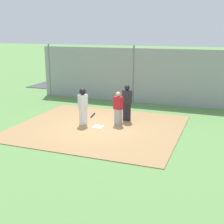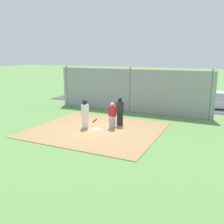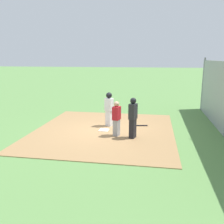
{
  "view_description": "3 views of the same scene",
  "coord_description": "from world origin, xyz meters",
  "px_view_note": "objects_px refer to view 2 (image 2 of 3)",
  "views": [
    {
      "loc": [
        -5.17,
        11.98,
        4.23
      ],
      "look_at": [
        -0.44,
        -0.59,
        0.62
      ],
      "focal_mm": 49.23,
      "sensor_mm": 36.0,
      "label": 1
    },
    {
      "loc": [
        -6.68,
        12.09,
        4.27
      ],
      "look_at": [
        -0.55,
        -0.99,
        0.91
      ],
      "focal_mm": 39.97,
      "sensor_mm": 36.0,
      "label": 2
    },
    {
      "loc": [
        -10.89,
        -2.26,
        3.41
      ],
      "look_at": [
        -0.39,
        -0.45,
        1.01
      ],
      "focal_mm": 39.6,
      "sensor_mm": 36.0,
      "label": 3
    }
  ],
  "objects_px": {
    "umpire": "(120,111)",
    "baseball_bat": "(95,121)",
    "runner": "(85,112)",
    "catcher": "(112,115)",
    "parked_car_white": "(210,100)",
    "parked_car_green": "(120,94)",
    "home_plate": "(96,129)",
    "parked_car_red": "(95,91)"
  },
  "relations": [
    {
      "from": "home_plate",
      "to": "parked_car_red",
      "type": "relative_size",
      "value": 0.1
    },
    {
      "from": "runner",
      "to": "parked_car_green",
      "type": "relative_size",
      "value": 0.39
    },
    {
      "from": "catcher",
      "to": "parked_car_white",
      "type": "bearing_deg",
      "value": 167.64
    },
    {
      "from": "home_plate",
      "to": "parked_car_white",
      "type": "relative_size",
      "value": 0.1
    },
    {
      "from": "baseball_bat",
      "to": "parked_car_green",
      "type": "xyz_separation_m",
      "value": [
        1.55,
        -7.71,
        0.55
      ]
    },
    {
      "from": "runner",
      "to": "parked_car_red",
      "type": "distance_m",
      "value": 11.38
    },
    {
      "from": "home_plate",
      "to": "umpire",
      "type": "distance_m",
      "value": 1.89
    },
    {
      "from": "home_plate",
      "to": "baseball_bat",
      "type": "distance_m",
      "value": 1.89
    },
    {
      "from": "home_plate",
      "to": "parked_car_white",
      "type": "xyz_separation_m",
      "value": [
        -5.4,
        -9.43,
        0.57
      ]
    },
    {
      "from": "runner",
      "to": "catcher",
      "type": "bearing_deg",
      "value": 48.88
    },
    {
      "from": "baseball_bat",
      "to": "parked_car_white",
      "type": "bearing_deg",
      "value": 130.72
    },
    {
      "from": "catcher",
      "to": "runner",
      "type": "xyz_separation_m",
      "value": [
        1.47,
        0.6,
        0.18
      ]
    },
    {
      "from": "umpire",
      "to": "parked_car_white",
      "type": "relative_size",
      "value": 0.4
    },
    {
      "from": "catcher",
      "to": "parked_car_white",
      "type": "xyz_separation_m",
      "value": [
        -4.71,
        -8.73,
        -0.2
      ]
    },
    {
      "from": "parked_car_white",
      "to": "parked_car_green",
      "type": "xyz_separation_m",
      "value": [
        7.94,
        0.12,
        0.0
      ]
    },
    {
      "from": "runner",
      "to": "parked_car_green",
      "type": "xyz_separation_m",
      "value": [
        1.76,
        -9.22,
        -0.38
      ]
    },
    {
      "from": "umpire",
      "to": "runner",
      "type": "height_order",
      "value": "umpire"
    },
    {
      "from": "umpire",
      "to": "parked_car_white",
      "type": "distance_m",
      "value": 9.21
    },
    {
      "from": "parked_car_green",
      "to": "home_plate",
      "type": "bearing_deg",
      "value": 102.13
    },
    {
      "from": "umpire",
      "to": "parked_car_red",
      "type": "bearing_deg",
      "value": -124.56
    },
    {
      "from": "catcher",
      "to": "runner",
      "type": "bearing_deg",
      "value": -51.83
    },
    {
      "from": "runner",
      "to": "parked_car_green",
      "type": "bearing_deg",
      "value": 127.49
    },
    {
      "from": "home_plate",
      "to": "runner",
      "type": "height_order",
      "value": "runner"
    },
    {
      "from": "parked_car_red",
      "to": "parked_car_white",
      "type": "bearing_deg",
      "value": 173.36
    },
    {
      "from": "runner",
      "to": "baseball_bat",
      "type": "bearing_deg",
      "value": 124.39
    },
    {
      "from": "baseball_bat",
      "to": "parked_car_green",
      "type": "distance_m",
      "value": 7.88
    },
    {
      "from": "umpire",
      "to": "parked_car_red",
      "type": "xyz_separation_m",
      "value": [
        6.65,
        -8.89,
        -0.32
      ]
    },
    {
      "from": "umpire",
      "to": "baseball_bat",
      "type": "relative_size",
      "value": 2.23
    },
    {
      "from": "home_plate",
      "to": "umpire",
      "type": "relative_size",
      "value": 0.25
    },
    {
      "from": "baseball_bat",
      "to": "parked_car_red",
      "type": "relative_size",
      "value": 0.18
    },
    {
      "from": "home_plate",
      "to": "parked_car_red",
      "type": "xyz_separation_m",
      "value": [
        5.78,
        -10.31,
        0.57
      ]
    },
    {
      "from": "catcher",
      "to": "parked_car_red",
      "type": "distance_m",
      "value": 11.59
    },
    {
      "from": "baseball_bat",
      "to": "umpire",
      "type": "bearing_deg",
      "value": 74.05
    },
    {
      "from": "parked_car_white",
      "to": "parked_car_red",
      "type": "height_order",
      "value": "same"
    },
    {
      "from": "catcher",
      "to": "parked_car_green",
      "type": "height_order",
      "value": "catcher"
    },
    {
      "from": "parked_car_green",
      "to": "parked_car_white",
      "type": "bearing_deg",
      "value": 177.73
    },
    {
      "from": "catcher",
      "to": "runner",
      "type": "distance_m",
      "value": 1.6
    },
    {
      "from": "umpire",
      "to": "home_plate",
      "type": "bearing_deg",
      "value": -13.03
    },
    {
      "from": "umpire",
      "to": "parked_car_white",
      "type": "bearing_deg",
      "value": 169.16
    },
    {
      "from": "runner",
      "to": "parked_car_red",
      "type": "relative_size",
      "value": 0.39
    },
    {
      "from": "runner",
      "to": "baseball_bat",
      "type": "xyz_separation_m",
      "value": [
        0.2,
        -1.51,
        -0.93
      ]
    },
    {
      "from": "parked_car_white",
      "to": "runner",
      "type": "bearing_deg",
      "value": -129.49
    }
  ]
}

